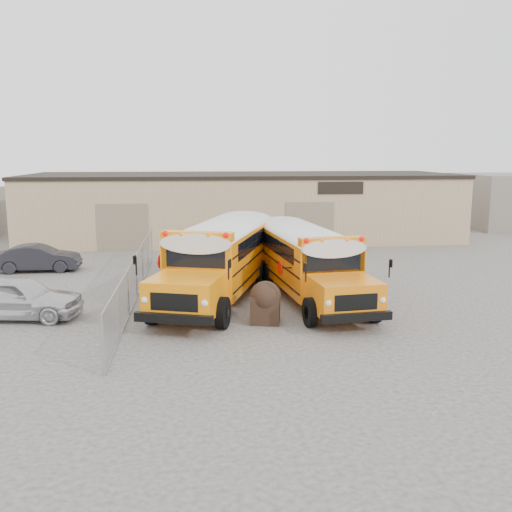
{
  "coord_description": "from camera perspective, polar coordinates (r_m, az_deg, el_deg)",
  "views": [
    {
      "loc": [
        -3.36,
        -21.43,
        6.15
      ],
      "look_at": [
        -0.74,
        3.53,
        1.6
      ],
      "focal_mm": 40.0,
      "sensor_mm": 36.0,
      "label": 1
    }
  ],
  "objects": [
    {
      "name": "school_bus_left",
      "position": [
        31.27,
        -0.34,
        2.49
      ],
      "size": [
        5.98,
        11.58,
        3.3
      ],
      "color": "orange",
      "rests_on": "ground"
    },
    {
      "name": "warehouse",
      "position": [
        41.73,
        -1.36,
        5.09
      ],
      "size": [
        30.2,
        10.2,
        4.67
      ],
      "color": "tan",
      "rests_on": "ground"
    },
    {
      "name": "car_silver",
      "position": [
        23.2,
        -22.81,
        -3.83
      ],
      "size": [
        5.04,
        2.61,
        1.64
      ],
      "primitive_type": "imported",
      "rotation": [
        0.0,
        0.0,
        1.43
      ],
      "color": "silver",
      "rests_on": "ground"
    },
    {
      "name": "chainlink_fence",
      "position": [
        25.12,
        -11.9,
        -2.0
      ],
      "size": [
        0.07,
        18.07,
        1.81
      ],
      "color": "#92959A",
      "rests_on": "ground"
    },
    {
      "name": "ground",
      "position": [
        22.54,
        2.82,
        -5.57
      ],
      "size": [
        120.0,
        120.0,
        0.0
      ],
      "primitive_type": "plane",
      "color": "#433F3D",
      "rests_on": "ground"
    },
    {
      "name": "tarp_bundle",
      "position": [
        20.86,
        0.95,
        -4.58
      ],
      "size": [
        1.2,
        1.15,
        1.57
      ],
      "color": "black",
      "rests_on": "ground"
    },
    {
      "name": "car_dark",
      "position": [
        32.03,
        -20.95,
        -0.19
      ],
      "size": [
        4.33,
        1.62,
        1.41
      ],
      "primitive_type": "imported",
      "rotation": [
        0.0,
        0.0,
        1.6
      ],
      "color": "black",
      "rests_on": "ground"
    },
    {
      "name": "school_bus_right",
      "position": [
        30.7,
        1.62,
        2.08
      ],
      "size": [
        3.68,
        10.69,
        3.07
      ],
      "color": "orange",
      "rests_on": "ground"
    }
  ]
}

